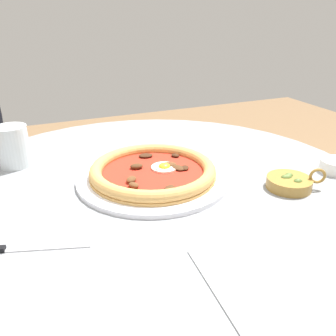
{
  "coord_description": "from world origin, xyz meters",
  "views": [
    {
      "loc": [
        0.24,
        0.65,
        1.05
      ],
      "look_at": [
        -0.03,
        0.01,
        0.75
      ],
      "focal_mm": 38.2,
      "sensor_mm": 36.0,
      "label": 1
    }
  ],
  "objects": [
    {
      "name": "fork_utensil",
      "position": [
        0.04,
        0.33,
        0.71
      ],
      "size": [
        0.02,
        0.18,
        0.0
      ],
      "color": "#BCBCC1",
      "rests_on": "dining_table"
    },
    {
      "name": "dining_table",
      "position": [
        0.0,
        0.0,
        0.54
      ],
      "size": [
        0.97,
        0.97,
        0.71
      ],
      "color": "gray",
      "rests_on": "ground"
    },
    {
      "name": "water_glass",
      "position": [
        0.27,
        -0.22,
        0.75
      ],
      "size": [
        0.07,
        0.07,
        0.1
      ],
      "color": "silver",
      "rests_on": "dining_table"
    },
    {
      "name": "pizza_on_plate",
      "position": [
        -0.01,
        -0.02,
        0.73
      ],
      "size": [
        0.33,
        0.33,
        0.04
      ],
      "color": "white",
      "rests_on": "dining_table"
    },
    {
      "name": "ramekin_capers",
      "position": [
        -0.41,
        0.11,
        0.73
      ],
      "size": [
        0.07,
        0.07,
        0.03
      ],
      "color": "white",
      "rests_on": "dining_table"
    },
    {
      "name": "olive_pan",
      "position": [
        -0.26,
        0.13,
        0.72
      ],
      "size": [
        0.11,
        0.09,
        0.05
      ],
      "color": "olive",
      "rests_on": "dining_table"
    }
  ]
}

